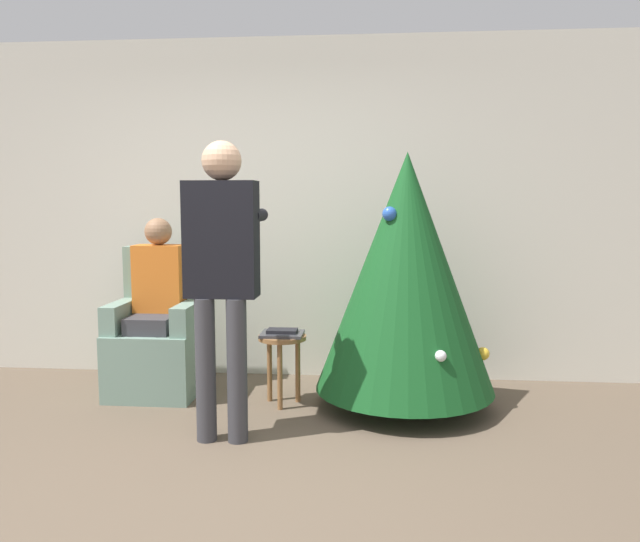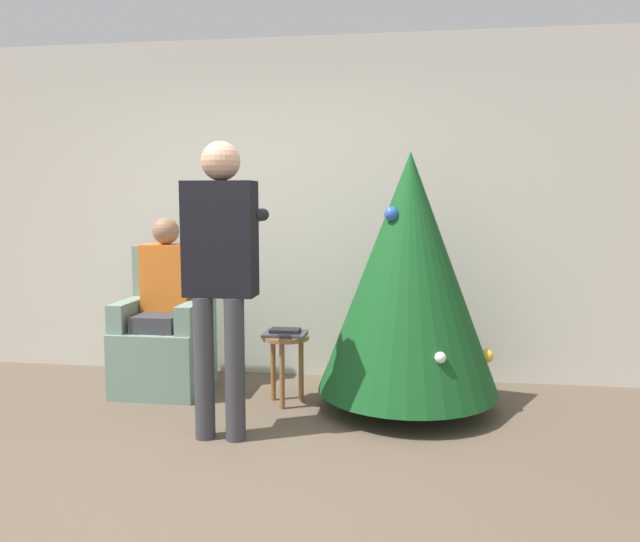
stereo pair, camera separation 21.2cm
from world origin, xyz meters
name	(u,v)px [view 2 (the right image)]	position (x,y,z in m)	size (l,w,h in m)	color
ground_plane	(184,498)	(0.00, 0.00, 0.00)	(14.00, 14.00, 0.00)	brown
wall_back	(279,210)	(0.00, 2.23, 1.35)	(8.00, 0.06, 2.70)	beige
christmas_tree	(409,273)	(1.06, 1.48, 0.94)	(1.23, 1.23, 1.75)	brown
armchair	(166,340)	(-0.76, 1.67, 0.38)	(0.63, 0.63, 1.08)	gray
person_seated	(163,296)	(-0.76, 1.64, 0.72)	(0.36, 0.46, 1.30)	#38383D
person_standing	(220,261)	(-0.05, 0.81, 1.07)	(0.44, 0.57, 1.78)	#38383D
side_stool	(285,349)	(0.21, 1.46, 0.39)	(0.34, 0.34, 0.49)	olive
laptop	(285,334)	(0.21, 1.46, 0.50)	(0.29, 0.25, 0.02)	#38383D
book	(285,330)	(0.21, 1.46, 0.52)	(0.21, 0.13, 0.02)	black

